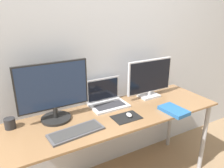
{
  "coord_description": "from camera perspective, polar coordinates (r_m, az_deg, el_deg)",
  "views": [
    {
      "loc": [
        -0.84,
        -1.13,
        1.64
      ],
      "look_at": [
        0.0,
        0.37,
        1.01
      ],
      "focal_mm": 35.0,
      "sensor_mm": 36.0,
      "label": 1
    }
  ],
  "objects": [
    {
      "name": "wall_back",
      "position": [
        2.0,
        -3.93,
        8.91
      ],
      "size": [
        7.0,
        0.05,
        2.5
      ],
      "color": "silver",
      "rests_on": "ground_plane"
    },
    {
      "name": "desk",
      "position": [
        1.91,
        1.17,
        -10.11
      ],
      "size": [
        1.87,
        0.58,
        0.77
      ],
      "color": "olive",
      "rests_on": "ground_plane"
    },
    {
      "name": "monitor_left",
      "position": [
        1.73,
        -15.04,
        -1.94
      ],
      "size": [
        0.55,
        0.24,
        0.47
      ],
      "color": "black",
      "rests_on": "desk"
    },
    {
      "name": "monitor_right",
      "position": [
        2.15,
        9.84,
        1.47
      ],
      "size": [
        0.5,
        0.14,
        0.38
      ],
      "color": "silver",
      "rests_on": "desk"
    },
    {
      "name": "laptop",
      "position": [
        1.99,
        -1.45,
        -3.88
      ],
      "size": [
        0.33,
        0.23,
        0.23
      ],
      "color": "silver",
      "rests_on": "desk"
    },
    {
      "name": "keyboard",
      "position": [
        1.62,
        -9.35,
        -12.2
      ],
      "size": [
        0.41,
        0.19,
        0.02
      ],
      "color": "#4C4C51",
      "rests_on": "desk"
    },
    {
      "name": "mousepad",
      "position": [
        1.8,
        3.78,
        -8.68
      ],
      "size": [
        0.23,
        0.16,
        0.0
      ],
      "color": "black",
      "rests_on": "desk"
    },
    {
      "name": "mouse",
      "position": [
        1.8,
        4.48,
        -8.07
      ],
      "size": [
        0.04,
        0.06,
        0.03
      ],
      "color": "silver",
      "rests_on": "mousepad"
    },
    {
      "name": "book",
      "position": [
        1.95,
        15.83,
        -6.64
      ],
      "size": [
        0.17,
        0.25,
        0.03
      ],
      "color": "#235B9E",
      "rests_on": "desk"
    },
    {
      "name": "mug",
      "position": [
        1.8,
        -25.13,
        -9.3
      ],
      "size": [
        0.08,
        0.08,
        0.08
      ],
      "color": "#262628",
      "rests_on": "desk"
    }
  ]
}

